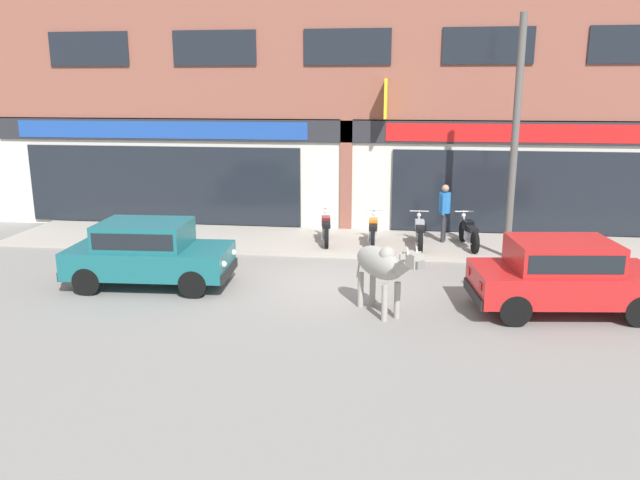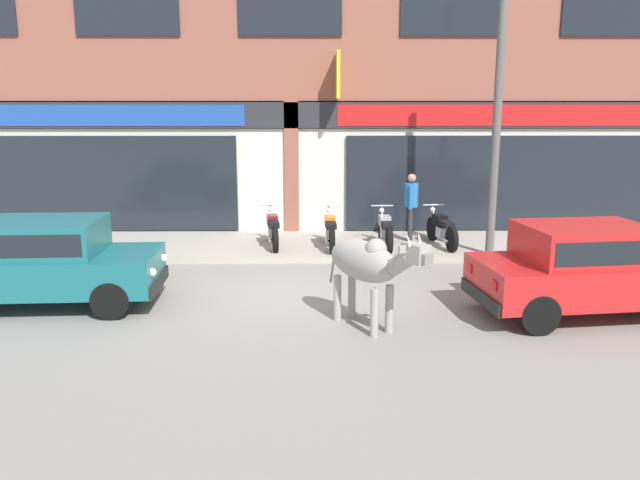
# 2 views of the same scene
# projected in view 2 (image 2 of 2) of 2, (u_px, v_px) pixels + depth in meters

# --- Properties ---
(ground_plane) EXTENTS (90.00, 90.00, 0.00)m
(ground_plane) POSITION_uv_depth(u_px,v_px,m) (283.00, 294.00, 11.05)
(ground_plane) COLOR gray
(sidewalk) EXTENTS (19.00, 3.01, 0.12)m
(sidewalk) POSITION_uv_depth(u_px,v_px,m) (290.00, 245.00, 14.66)
(sidewalk) COLOR #A8A093
(sidewalk) RESTS_ON ground
(shop_building) EXTENTS (23.00, 1.40, 9.06)m
(shop_building) POSITION_uv_depth(u_px,v_px,m) (291.00, 63.00, 15.49)
(shop_building) COLOR #8E5142
(shop_building) RESTS_ON ground
(cow) EXTENTS (1.45, 1.85, 1.61)m
(cow) POSITION_uv_depth(u_px,v_px,m) (368.00, 263.00, 9.14)
(cow) COLOR #9E998E
(cow) RESTS_ON ground
(car_0) EXTENTS (3.68, 1.78, 1.46)m
(car_0) POSITION_uv_depth(u_px,v_px,m) (46.00, 259.00, 10.21)
(car_0) COLOR black
(car_0) RESTS_ON ground
(car_2) EXTENTS (3.74, 2.01, 1.46)m
(car_2) POSITION_uv_depth(u_px,v_px,m) (587.00, 266.00, 9.76)
(car_2) COLOR black
(car_2) RESTS_ON ground
(motorcycle_0) EXTENTS (0.53, 1.80, 0.88)m
(motorcycle_0) POSITION_uv_depth(u_px,v_px,m) (273.00, 229.00, 14.24)
(motorcycle_0) COLOR black
(motorcycle_0) RESTS_ON sidewalk
(motorcycle_1) EXTENTS (0.52, 1.81, 0.88)m
(motorcycle_1) POSITION_uv_depth(u_px,v_px,m) (330.00, 230.00, 14.12)
(motorcycle_1) COLOR black
(motorcycle_1) RESTS_ON sidewalk
(motorcycle_2) EXTENTS (0.52, 1.81, 0.88)m
(motorcycle_2) POSITION_uv_depth(u_px,v_px,m) (385.00, 230.00, 14.12)
(motorcycle_2) COLOR black
(motorcycle_2) RESTS_ON sidewalk
(motorcycle_3) EXTENTS (0.55, 1.80, 0.88)m
(motorcycle_3) POSITION_uv_depth(u_px,v_px,m) (442.00, 229.00, 14.26)
(motorcycle_3) COLOR black
(motorcycle_3) RESTS_ON sidewalk
(pedestrian) EXTENTS (0.32, 0.49, 1.60)m
(pedestrian) POSITION_uv_depth(u_px,v_px,m) (411.00, 200.00, 14.66)
(pedestrian) COLOR #2D2D33
(pedestrian) RESTS_ON sidewalk
(utility_pole) EXTENTS (0.18, 0.18, 5.89)m
(utility_pole) POSITION_uv_depth(u_px,v_px,m) (497.00, 116.00, 12.90)
(utility_pole) COLOR #595651
(utility_pole) RESTS_ON sidewalk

